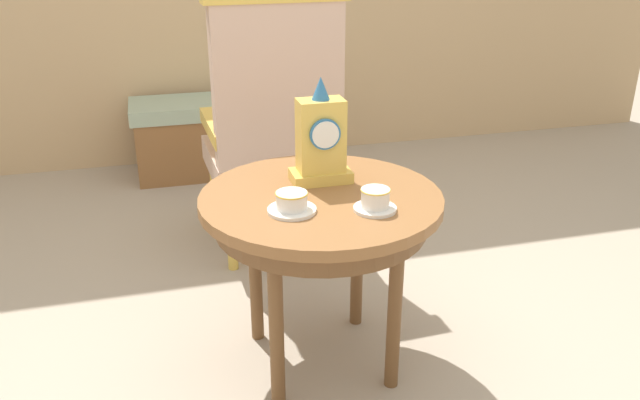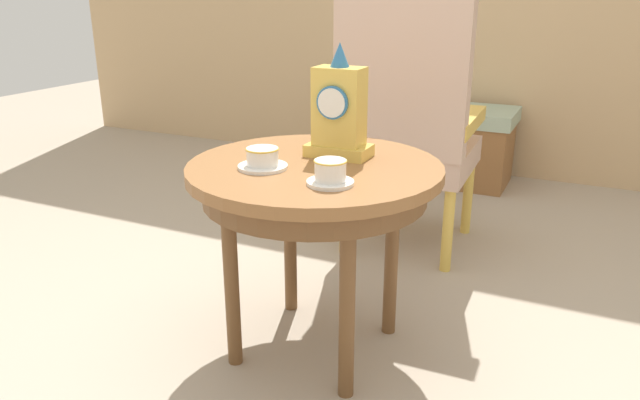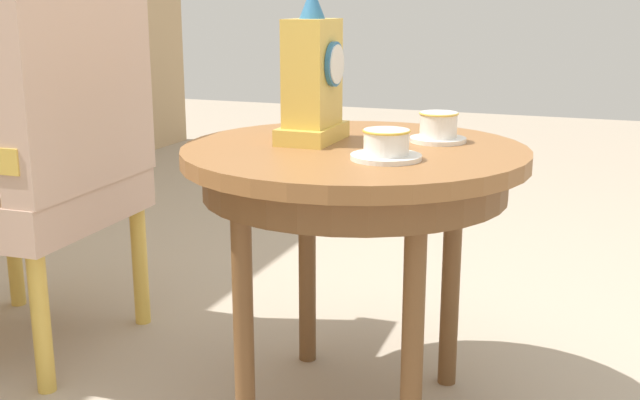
% 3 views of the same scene
% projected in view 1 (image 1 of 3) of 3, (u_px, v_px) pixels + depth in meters
% --- Properties ---
extents(ground_plane, '(10.00, 10.00, 0.00)m').
position_uv_depth(ground_plane, '(324.00, 361.00, 2.18)').
color(ground_plane, tan).
extents(side_table, '(0.74, 0.74, 0.61)m').
position_uv_depth(side_table, '(321.00, 216.00, 1.98)').
color(side_table, brown).
rests_on(side_table, ground).
extents(teacup_left, '(0.14, 0.14, 0.06)m').
position_uv_depth(teacup_left, '(292.00, 203.00, 1.82)').
color(teacup_left, white).
rests_on(teacup_left, side_table).
extents(teacup_right, '(0.12, 0.12, 0.07)m').
position_uv_depth(teacup_right, '(375.00, 200.00, 1.83)').
color(teacup_right, white).
rests_on(teacup_right, side_table).
extents(mantel_clock, '(0.19, 0.11, 0.34)m').
position_uv_depth(mantel_clock, '(321.00, 141.00, 2.00)').
color(mantel_clock, gold).
rests_on(mantel_clock, side_table).
extents(armchair, '(0.56, 0.55, 1.14)m').
position_uv_depth(armchair, '(273.00, 124.00, 2.70)').
color(armchair, '#CCA893').
rests_on(armchair, ground).
extents(window_bench, '(0.91, 0.40, 0.44)m').
position_uv_depth(window_bench, '(212.00, 136.00, 3.79)').
color(window_bench, '#9EB299').
rests_on(window_bench, ground).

